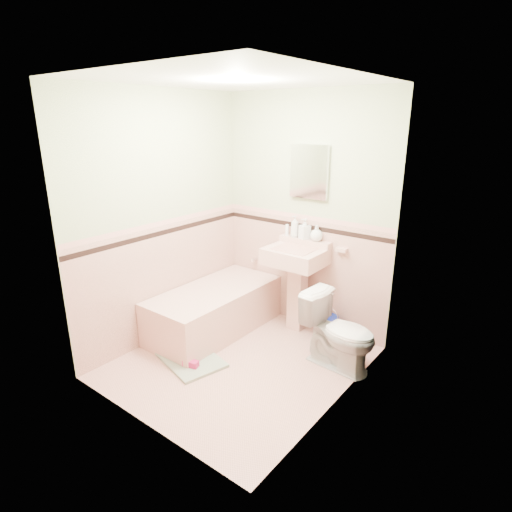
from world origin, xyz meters
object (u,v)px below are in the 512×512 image
Objects in this scene: sink at (294,290)px; medicine_cabinet at (309,172)px; shoe at (191,363)px; soap_bottle_left at (295,226)px; bucket at (327,327)px; soap_bottle_right at (317,233)px; toilet at (340,332)px; soap_bottle_mid at (305,229)px; bathtub at (215,311)px.

medicine_cabinet reaches higher than sink.
sink reaches higher than shoe.
soap_bottle_left is at bearing -167.19° from medicine_cabinet.
sink is 3.95× the size of bucket.
shoe is (-0.47, -1.41, -1.03)m from soap_bottle_right.
toilet is 1.40m from shoe.
soap_bottle_mid is at bearing 180.00° from soap_bottle_right.
sink is 5.57× the size of soap_bottle_right.
medicine_cabinet is at bearing 56.69° from toilet.
shoe is at bearing -108.43° from soap_bottle_right.
soap_bottle_right reaches higher than shoe.
medicine_cabinet is 0.60m from soap_bottle_left.
bathtub is at bearing 102.03° from toilet.
soap_bottle_left is 0.12m from soap_bottle_mid.
soap_bottle_left is 0.97× the size of bucket.
medicine_cabinet is at bearing 74.52° from soap_bottle_mid.
medicine_cabinet is 1.63m from toilet.
sink is at bearing -90.00° from medicine_cabinet.
bathtub is at bearing 100.87° from shoe.
shoe is (-0.71, -1.30, -0.06)m from bucket.
soap_bottle_left reaches higher than sink.
sink reaches higher than bucket.
bathtub is 8.93× the size of soap_bottle_right.
bucket is at bearing -24.46° from soap_bottle_right.
soap_bottle_mid is 0.15m from soap_bottle_right.
bucket is (0.24, -0.11, -0.96)m from soap_bottle_right.
bathtub is 0.90m from sink.
medicine_cabinet reaches higher than soap_bottle_right.
toilet is at bearing 7.42° from bathtub.
soap_bottle_left is 1.77m from shoe.
sink is (0.68, 0.53, 0.24)m from bathtub.
soap_bottle_left is (0.55, 0.71, 0.89)m from bathtub.
sink is 4.08× the size of soap_bottle_left.
toilet is (0.72, -0.53, -0.76)m from soap_bottle_mid.
bathtub is at bearing -142.07° from sink.
toilet is at bearing -37.92° from medicine_cabinet.
sink is 1.34m from shoe.
toilet is 2.97× the size of bucket.
soap_bottle_right is (0.14, 0.18, 0.62)m from sink.
bathtub is 6.54× the size of soap_bottle_left.
sink is at bearing -169.12° from bucket.
bucket is at bearing 43.88° from toilet.
sink is at bearing -126.92° from soap_bottle_right.
soap_bottle_right is at bearing 0.00° from soap_bottle_mid.
soap_bottle_right is at bearing -12.51° from medicine_cabinet.
soap_bottle_right is at bearing 155.54° from bucket.
medicine_cabinet is at bearing 167.49° from soap_bottle_right.
soap_bottle_mid is 1.28× the size of soap_bottle_right.
bathtub is 6.34× the size of bucket.
bathtub is at bearing -132.58° from medicine_cabinet.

